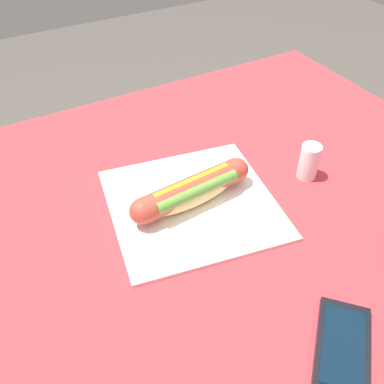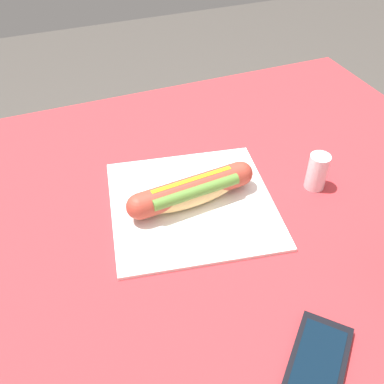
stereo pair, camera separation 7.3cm
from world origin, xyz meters
The scene contains 5 objects.
dining_table centered at (0.00, 0.00, 0.62)m, with size 1.02×0.94×0.77m.
paper_wrapper centered at (0.05, -0.06, 0.77)m, with size 0.27×0.27×0.01m, color white.
hot_dog centered at (0.05, -0.05, 0.80)m, with size 0.23×0.07×0.05m.
cell_phone centered at (0.02, 0.27, 0.77)m, with size 0.14×0.14×0.01m.
salt_shaker centered at (-0.17, -0.02, 0.80)m, with size 0.04×0.04×0.07m, color silver.
Camera 1 is at (0.32, 0.42, 1.28)m, focal length 40.63 mm.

